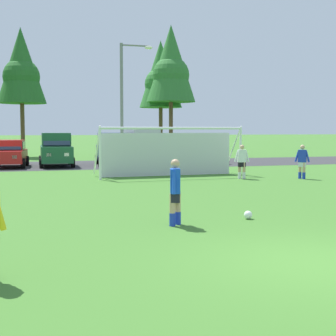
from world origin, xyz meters
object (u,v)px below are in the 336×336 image
(parked_car_slot_center_right, at_px, (140,144))
(soccer_ball, at_px, (248,215))
(street_lamp, at_px, (125,105))
(parked_car_slot_center, at_px, (113,149))
(soccer_goal, at_px, (169,151))
(parked_car_slot_center_left, at_px, (56,149))
(player_striker_near, at_px, (242,162))
(player_defender_far, at_px, (302,162))
(parked_car_slot_left, at_px, (10,153))
(parked_car_slot_right, at_px, (204,150))
(player_midfield_center, at_px, (175,192))

(parked_car_slot_center_right, bearing_deg, soccer_ball, -94.76)
(street_lamp, bearing_deg, parked_car_slot_center, 90.62)
(soccer_ball, height_order, soccer_goal, soccer_goal)
(parked_car_slot_center_right, distance_m, street_lamp, 5.98)
(soccer_goal, bearing_deg, parked_car_slot_center_left, 122.42)
(player_striker_near, bearing_deg, player_defender_far, -16.45)
(soccer_goal, height_order, parked_car_slot_center_left, soccer_goal)
(soccer_goal, distance_m, street_lamp, 4.94)
(street_lamp, bearing_deg, soccer_ball, -88.95)
(player_striker_near, xyz_separation_m, player_defender_far, (2.78, -0.82, 0.00))
(street_lamp, bearing_deg, parked_car_slot_left, 147.08)
(soccer_ball, distance_m, parked_car_slot_center_left, 20.60)
(parked_car_slot_left, height_order, street_lamp, street_lamp)
(parked_car_slot_left, bearing_deg, street_lamp, -32.92)
(parked_car_slot_right, bearing_deg, player_midfield_center, -111.94)
(parked_car_slot_center_right, relative_size, street_lamp, 0.67)
(parked_car_slot_left, bearing_deg, parked_car_slot_center, -0.66)
(soccer_goal, xyz_separation_m, street_lamp, (-1.51, 3.99, 2.50))
(parked_car_slot_center_right, bearing_deg, player_defender_far, -66.63)
(player_midfield_center, xyz_separation_m, parked_car_slot_right, (8.55, 21.23, 0.05))
(player_striker_near, relative_size, street_lamp, 0.22)
(soccer_goal, relative_size, player_striker_near, 4.56)
(parked_car_slot_center_left, bearing_deg, street_lamp, -48.80)
(player_striker_near, height_order, parked_car_slot_right, parked_car_slot_right)
(soccer_goal, relative_size, parked_car_slot_left, 1.73)
(soccer_ball, xyz_separation_m, parked_car_slot_center_right, (1.75, 20.98, 1.23))
(parked_car_slot_center_left, relative_size, parked_car_slot_center_right, 0.95)
(parked_car_slot_left, height_order, parked_car_slot_center_left, parked_car_slot_center_left)
(parked_car_slot_center_left, distance_m, street_lamp, 6.27)
(soccer_ball, distance_m, parked_car_slot_right, 21.96)
(parked_car_slot_left, bearing_deg, parked_car_slot_right, 3.48)
(parked_car_slot_center_right, height_order, parked_car_slot_right, parked_car_slot_center_right)
(player_defender_far, relative_size, parked_car_slot_left, 0.38)
(parked_car_slot_center_left, height_order, parked_car_slot_right, parked_car_slot_center_left)
(player_midfield_center, xyz_separation_m, parked_car_slot_center_left, (-1.93, 20.43, 0.29))
(soccer_ball, relative_size, parked_car_slot_center_left, 0.05)
(street_lamp, bearing_deg, parked_car_slot_center_left, 131.20)
(player_defender_far, height_order, parked_car_slot_center_right, parked_car_slot_center_right)
(soccer_goal, xyz_separation_m, player_striker_near, (3.01, -2.30, -0.47))
(parked_car_slot_center_right, distance_m, parked_car_slot_right, 4.74)
(player_defender_far, height_order, parked_car_slot_center_left, parked_car_slot_center_left)
(player_striker_near, bearing_deg, parked_car_slot_center_left, 128.02)
(soccer_goal, height_order, street_lamp, street_lamp)
(player_defender_far, height_order, parked_car_slot_center, parked_car_slot_center)
(street_lamp, bearing_deg, player_midfield_center, -96.35)
(parked_car_slot_center_left, bearing_deg, parked_car_slot_center_right, 7.87)
(soccer_ball, xyz_separation_m, player_striker_near, (4.23, 9.62, 0.71))
(soccer_ball, distance_m, soccer_goal, 12.04)
(soccer_ball, bearing_deg, parked_car_slot_center_right, 85.24)
(soccer_goal, xyz_separation_m, parked_car_slot_center_left, (-5.24, 8.26, -0.18))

